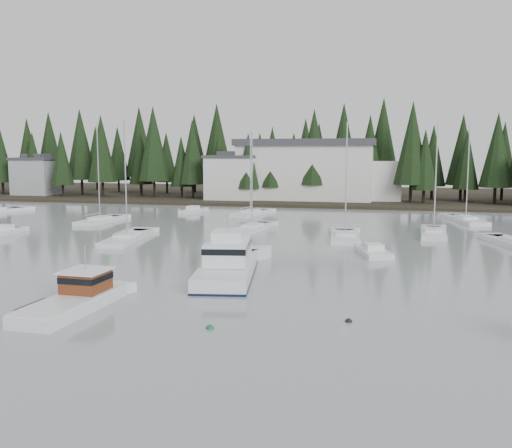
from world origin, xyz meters
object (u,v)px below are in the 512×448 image
at_px(cabin_cruiser_center, 228,265).
at_px(sailboat_10, 100,222).
at_px(sailboat_7, 127,240).
at_px(house_far_west, 37,175).
at_px(lobster_boat_brown, 74,301).
at_px(sailboat_4, 434,235).
at_px(sailboat_2, 466,221).
at_px(house_west, 233,176).
at_px(runabout_0, 5,233).
at_px(runabout_3, 193,212).
at_px(runabout_1, 374,254).
at_px(sailboat_1, 345,238).
at_px(sailboat_5, 252,230).
at_px(sailboat_9, 251,215).
at_px(harbor_inn, 317,170).

distance_m(cabin_cruiser_center, sailboat_10, 37.07).
bearing_deg(sailboat_7, sailboat_10, 29.98).
bearing_deg(house_far_west, lobster_boat_brown, -54.36).
bearing_deg(sailboat_4, sailboat_2, -16.36).
bearing_deg(house_west, runabout_0, -106.22).
height_order(house_west, sailboat_10, sailboat_10).
relative_size(lobster_boat_brown, runabout_3, 1.41).
bearing_deg(sailboat_10, runabout_1, -113.46).
bearing_deg(runabout_1, house_far_west, 35.96).
relative_size(house_far_west, sailboat_1, 0.67).
relative_size(sailboat_5, runabout_1, 2.11).
xyz_separation_m(lobster_boat_brown, runabout_3, (-11.52, 52.12, -0.33)).
distance_m(sailboat_5, sailboat_7, 14.92).
height_order(sailboat_1, sailboat_4, sailboat_4).
height_order(sailboat_9, runabout_3, sailboat_9).
distance_m(sailboat_4, runabout_3, 37.53).
bearing_deg(sailboat_1, runabout_0, 92.03).
relative_size(lobster_boat_brown, sailboat_5, 0.69).
height_order(sailboat_2, runabout_3, sailboat_2).
bearing_deg(sailboat_4, runabout_3, 67.18).
height_order(harbor_inn, runabout_0, harbor_inn).
relative_size(cabin_cruiser_center, sailboat_5, 1.04).
bearing_deg(runabout_0, lobster_boat_brown, -138.97).
relative_size(cabin_cruiser_center, runabout_0, 2.35).
relative_size(house_far_west, cabin_cruiser_center, 0.69).
bearing_deg(lobster_boat_brown, cabin_cruiser_center, -28.38).
height_order(house_west, sailboat_9, sailboat_9).
xyz_separation_m(sailboat_1, sailboat_4, (9.22, 4.92, 0.01)).
height_order(house_far_west, cabin_cruiser_center, house_far_west).
bearing_deg(sailboat_1, house_far_west, 51.13).
relative_size(sailboat_1, sailboat_10, 0.95).
relative_size(house_far_west, runabout_1, 1.51).
height_order(sailboat_5, sailboat_10, sailboat_10).
relative_size(house_west, harbor_inn, 0.32).
relative_size(sailboat_4, sailboat_7, 1.00).
bearing_deg(house_far_west, runabout_3, -27.55).
bearing_deg(house_far_west, sailboat_2, -16.63).
height_order(cabin_cruiser_center, sailboat_1, sailboat_1).
distance_m(house_west, sailboat_10, 35.12).
bearing_deg(sailboat_9, lobster_boat_brown, -166.60).
relative_size(sailboat_9, sailboat_10, 0.95).
bearing_deg(sailboat_1, house_west, 24.47).
distance_m(lobster_boat_brown, runabout_3, 53.38).
height_order(sailboat_1, sailboat_9, sailboat_9).
bearing_deg(sailboat_10, sailboat_7, -141.12).
bearing_deg(runabout_1, sailboat_5, 30.35).
relative_size(sailboat_1, sailboat_2, 0.96).
xyz_separation_m(sailboat_4, runabout_3, (-33.79, 16.35, 0.06)).
relative_size(sailboat_2, sailboat_9, 1.04).
relative_size(harbor_inn, runabout_1, 5.24).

